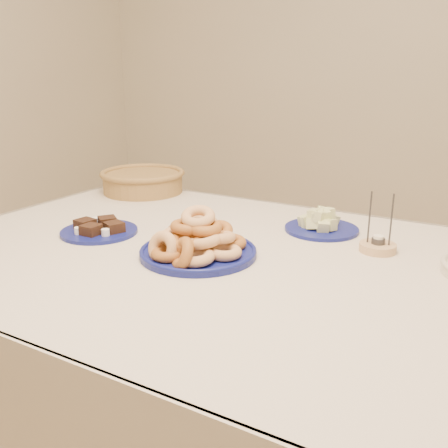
{
  "coord_description": "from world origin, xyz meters",
  "views": [
    {
      "loc": [
        0.57,
        -1.04,
        1.2
      ],
      "look_at": [
        0.0,
        -0.05,
        0.85
      ],
      "focal_mm": 40.0,
      "sensor_mm": 36.0,
      "label": 1
    }
  ],
  "objects": [
    {
      "name": "dining_table",
      "position": [
        0.0,
        0.0,
        0.64
      ],
      "size": [
        1.71,
        1.11,
        0.75
      ],
      "color": "brown",
      "rests_on": "ground"
    },
    {
      "name": "melon_plate",
      "position": [
        0.12,
        0.31,
        0.77
      ],
      "size": [
        0.23,
        0.23,
        0.07
      ],
      "rotation": [
        0.0,
        0.0,
        -0.09
      ],
      "color": "navy",
      "rests_on": "dining_table"
    },
    {
      "name": "donut_platter",
      "position": [
        -0.08,
        -0.05,
        0.79
      ],
      "size": [
        0.37,
        0.37,
        0.14
      ],
      "rotation": [
        0.0,
        0.0,
        -0.28
      ],
      "color": "navy",
      "rests_on": "dining_table"
    },
    {
      "name": "candle_holder",
      "position": [
        0.31,
        0.22,
        0.77
      ],
      "size": [
        0.1,
        0.1,
        0.16
      ],
      "rotation": [
        0.0,
        0.0,
        0.04
      ],
      "color": "tan",
      "rests_on": "dining_table"
    },
    {
      "name": "wicker_basket",
      "position": [
        -0.65,
        0.44,
        0.8
      ],
      "size": [
        0.41,
        0.41,
        0.09
      ],
      "rotation": [
        0.0,
        0.0,
        0.33
      ],
      "color": "brown",
      "rests_on": "dining_table"
    },
    {
      "name": "brownie_plate",
      "position": [
        -0.43,
        -0.03,
        0.76
      ],
      "size": [
        0.29,
        0.29,
        0.04
      ],
      "rotation": [
        0.0,
        0.0,
        -0.38
      ],
      "color": "navy",
      "rests_on": "dining_table"
    }
  ]
}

